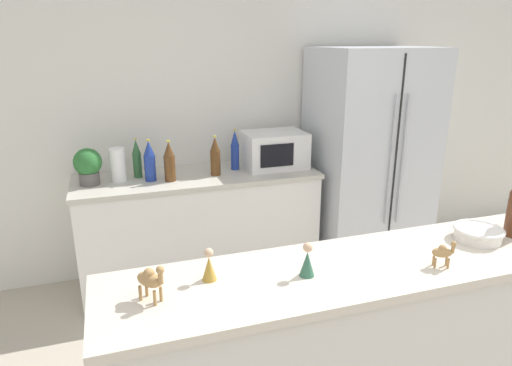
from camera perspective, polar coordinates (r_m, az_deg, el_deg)
The scene contains 16 objects.
wall_back at distance 3.78m, azimuth -3.75°, elevation 8.56°, with size 8.00×0.06×2.55m.
back_counter at distance 3.63m, azimuth -7.06°, elevation -5.61°, with size 1.82×0.63×0.89m.
refrigerator at distance 3.91m, azimuth 13.84°, elevation 2.81°, with size 0.90×0.77×1.81m.
potted_plant at distance 3.38m, azimuth -20.26°, elevation 2.09°, with size 0.19×0.19×0.26m.
paper_towel_roll at distance 3.40m, azimuth -16.90°, elevation 2.19°, with size 0.11×0.11×0.24m.
microwave at distance 3.62m, azimuth 2.27°, elevation 4.20°, with size 0.48×0.37×0.28m.
back_bottle_0 at distance 3.41m, azimuth -5.12°, elevation 3.33°, with size 0.08×0.08×0.30m.
back_bottle_1 at distance 3.55m, azimuth -2.65°, elevation 4.08°, with size 0.07×0.07×0.32m.
back_bottle_2 at distance 3.32m, azimuth -10.77°, elevation 2.63°, with size 0.08×0.08×0.30m.
back_bottle_3 at distance 3.35m, azimuth -13.16°, elevation 2.67°, with size 0.08×0.08×0.30m.
back_bottle_4 at distance 3.46m, azimuth -14.66°, elevation 2.94°, with size 0.06×0.06×0.29m.
fruit_bowl at distance 2.26m, azimuth 26.02°, elevation -5.63°, with size 0.22×0.22×0.06m.
camel_figurine at distance 1.94m, azimuth 22.36°, elevation -7.97°, with size 0.09×0.07×0.11m.
camel_figurine_second at distance 1.61m, azimuth -13.04°, elevation -11.62°, with size 0.11×0.11×0.15m.
wise_man_figurine_crimson at distance 1.75m, azimuth 6.43°, elevation -9.74°, with size 0.06×0.06×0.14m.
wise_man_figurine_purple at distance 1.72m, azimuth -5.88°, elevation -10.33°, with size 0.05×0.05×0.13m.
Camera 1 is at (-0.93, -0.88, 1.88)m, focal length 32.00 mm.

